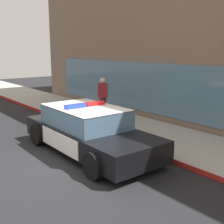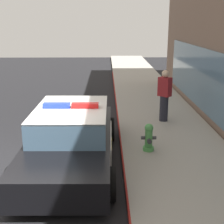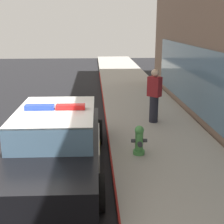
# 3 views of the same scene
# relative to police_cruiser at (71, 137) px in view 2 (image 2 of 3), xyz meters

# --- Properties ---
(ground) EXTENTS (48.00, 48.00, 0.00)m
(ground) POSITION_rel_police_cruiser_xyz_m (0.49, -1.10, -0.68)
(ground) COLOR black
(sidewalk) EXTENTS (48.00, 2.91, 0.15)m
(sidewalk) POSITION_rel_police_cruiser_xyz_m (0.49, 2.72, -0.61)
(sidewalk) COLOR #A39E93
(sidewalk) RESTS_ON ground
(curb_red_paint) EXTENTS (28.80, 0.04, 0.14)m
(curb_red_paint) POSITION_rel_police_cruiser_xyz_m (0.49, 1.25, -0.61)
(curb_red_paint) COLOR maroon
(curb_red_paint) RESTS_ON ground
(police_cruiser) EXTENTS (4.96, 2.17, 1.49)m
(police_cruiser) POSITION_rel_police_cruiser_xyz_m (0.00, 0.00, 0.00)
(police_cruiser) COLOR black
(police_cruiser) RESTS_ON ground
(fire_hydrant) EXTENTS (0.34, 0.39, 0.73)m
(fire_hydrant) POSITION_rel_police_cruiser_xyz_m (-0.40, 1.94, -0.18)
(fire_hydrant) COLOR #4C994C
(fire_hydrant) RESTS_ON sidewalk
(pedestrian_on_sidewalk) EXTENTS (0.46, 0.47, 1.71)m
(pedestrian_on_sidewalk) POSITION_rel_police_cruiser_xyz_m (-2.97, 2.77, 0.33)
(pedestrian_on_sidewalk) COLOR #23232D
(pedestrian_on_sidewalk) RESTS_ON sidewalk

